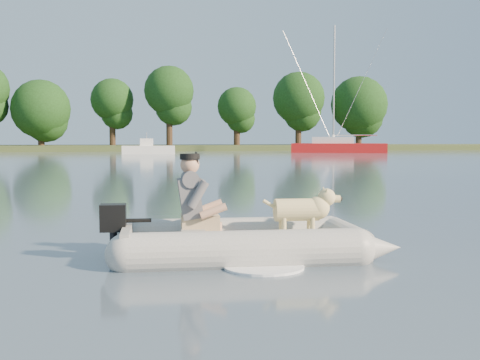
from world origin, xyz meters
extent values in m
plane|color=slate|center=(0.00, 0.00, 0.00)|extent=(160.00, 160.00, 0.00)
cube|color=#47512D|center=(0.00, 62.00, 0.25)|extent=(160.00, 12.00, 0.70)
cylinder|color=#332316|center=(-9.90, 61.33, 1.47)|extent=(0.70, 0.70, 2.94)
sphere|color=#1E4E1A|center=(-9.90, 61.33, 4.49)|extent=(6.27, 6.27, 6.27)
cylinder|color=#332316|center=(-2.42, 61.95, 1.84)|extent=(0.70, 0.70, 3.67)
sphere|color=#1E4E1A|center=(-2.42, 61.95, 5.61)|extent=(4.69, 4.69, 4.69)
cylinder|color=#332316|center=(3.70, 60.15, 2.15)|extent=(0.70, 0.70, 4.29)
sphere|color=#1E4E1A|center=(3.70, 60.15, 6.56)|extent=(5.43, 5.43, 5.43)
cylinder|color=#332316|center=(11.30, 60.43, 1.61)|extent=(0.70, 0.70, 3.21)
sphere|color=#1E4E1A|center=(11.30, 60.43, 4.91)|extent=(4.41, 4.41, 4.41)
cylinder|color=#332316|center=(18.70, 61.04, 1.97)|extent=(0.70, 0.70, 3.94)
sphere|color=#1E4E1A|center=(18.70, 61.04, 6.02)|extent=(6.03, 6.03, 6.03)
cylinder|color=#332316|center=(26.27, 61.31, 1.76)|extent=(0.70, 0.70, 3.52)
sphere|color=#1E4E1A|center=(26.27, 61.31, 5.37)|extent=(6.68, 6.68, 6.68)
cube|color=red|center=(18.65, 47.72, 0.33)|extent=(9.14, 5.80, 1.10)
cube|color=white|center=(18.14, 47.93, 1.16)|extent=(4.32, 3.30, 0.66)
cylinder|color=#A5A5AA|center=(18.14, 47.93, 6.38)|extent=(0.18, 0.18, 11.00)
camera|label=1|loc=(-1.83, -6.13, 1.35)|focal=45.00mm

